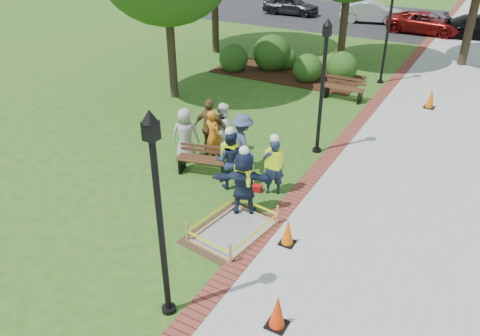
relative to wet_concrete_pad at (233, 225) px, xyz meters
The scene contains 31 objects.
ground 1.12m from the wet_concrete_pad, behind, with size 100.00×100.00×0.00m, color #285116.
sidewalk 10.89m from the wet_concrete_pad, 68.90° to the left, with size 6.00×60.00×0.02m, color #9E9E99.
brick_edging 10.18m from the wet_concrete_pad, 86.23° to the left, with size 0.50×60.00×0.03m, color maroon.
mulch_bed 12.83m from the wet_concrete_pad, 108.55° to the left, with size 7.00×3.00×0.05m, color #381E0F.
parking_lot 27.18m from the wet_concrete_pad, 92.28° to the left, with size 36.00×12.00×0.01m, color black.
wet_concrete_pad is the anchor object (origin of this frame).
bench_near 3.10m from the wet_concrete_pad, 137.04° to the left, with size 1.62×0.88×0.84m.
bench_far 10.23m from the wet_concrete_pad, 93.55° to the left, with size 1.66×0.57×0.89m.
cone_front 3.08m from the wet_concrete_pad, 44.42° to the right, with size 0.39×0.39×0.77m.
cone_back 1.36m from the wet_concrete_pad, ahead, with size 0.36×0.36×0.71m.
cone_far 11.29m from the wet_concrete_pad, 76.22° to the left, with size 0.40×0.40×0.79m.
toolbox 2.05m from the wet_concrete_pad, 102.52° to the left, with size 0.36×0.20×0.18m, color #A40C0F.
lamp_near 3.63m from the wet_concrete_pad, 86.59° to the right, with size 0.28×0.28×4.26m.
lamp_mid 5.63m from the wet_concrete_pad, 88.12° to the left, with size 0.28×0.28×4.26m.
lamp_far 13.35m from the wet_concrete_pad, 89.26° to the left, with size 0.28×0.28×4.26m.
shrub_a 13.24m from the wet_concrete_pad, 120.04° to the left, with size 1.41×1.41×1.41m, color #1B3F12.
shrub_b 13.65m from the wet_concrete_pad, 112.11° to the left, with size 1.82×1.82×1.82m, color #1B3F12.
shrub_c 12.11m from the wet_concrete_pad, 103.71° to the left, with size 1.35×1.35×1.35m, color #1B3F12.
shrub_d 12.73m from the wet_concrete_pad, 97.02° to the left, with size 1.43×1.43×1.43m, color #1B3F12.
shrub_e 13.81m from the wet_concrete_pad, 109.31° to the left, with size 1.11×1.11×1.11m, color #1B3F12.
casual_person_a 4.18m from the wet_concrete_pad, 141.05° to the left, with size 0.65×0.56×1.72m.
casual_person_b 3.92m from the wet_concrete_pad, 129.42° to the left, with size 0.59×0.44×1.68m.
casual_person_c 4.40m from the wet_concrete_pad, 124.03° to the left, with size 0.63×0.63×1.70m.
casual_person_d 4.31m from the wet_concrete_pad, 129.86° to the left, with size 0.63×0.44×1.89m.
casual_person_e 3.26m from the wet_concrete_pad, 115.15° to the left, with size 0.68×0.62×1.79m.
hivis_worker_a 1.17m from the wet_concrete_pad, 103.14° to the left, with size 0.67×0.59×1.93m.
hivis_worker_b 2.25m from the wet_concrete_pad, 89.47° to the left, with size 0.63×0.56×1.80m.
hivis_worker_c 2.29m from the wet_concrete_pad, 122.57° to the left, with size 0.64×0.54×1.86m.
parked_car_a 27.58m from the wet_concrete_pad, 111.02° to the left, with size 4.78×2.08×1.56m, color black.
parked_car_b 26.14m from the wet_concrete_pad, 98.44° to the left, with size 4.73×2.06×1.54m, color silver.
parked_car_c 24.33m from the wet_concrete_pad, 89.85° to the left, with size 4.43×1.92×1.44m, color maroon.
Camera 1 is at (5.77, -8.17, 6.94)m, focal length 35.00 mm.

